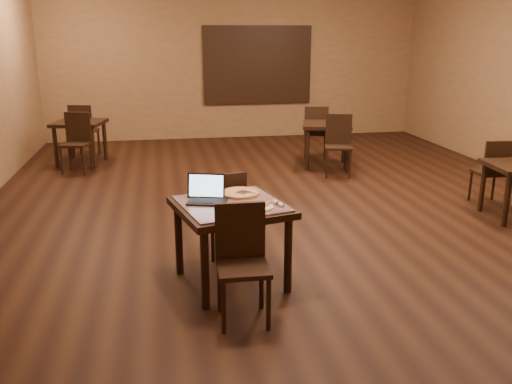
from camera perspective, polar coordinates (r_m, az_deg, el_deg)
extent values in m
plane|color=black|center=(7.29, 3.25, -1.25)|extent=(10.00, 10.00, 0.00)
cube|color=#8D6547|center=(11.89, -2.31, 12.94)|extent=(8.00, 0.02, 3.00)
cube|color=#285796|center=(11.94, 0.15, 13.21)|extent=(2.20, 0.04, 1.50)
cube|color=black|center=(11.91, 0.18, 13.20)|extent=(2.34, 0.02, 1.64)
cylinder|color=black|center=(4.47, -5.38, -8.10)|extent=(0.07, 0.07, 0.71)
cylinder|color=black|center=(5.14, -8.13, -4.85)|extent=(0.07, 0.07, 0.71)
cylinder|color=black|center=(4.74, 3.40, -6.58)|extent=(0.07, 0.07, 0.71)
cylinder|color=black|center=(5.38, -0.33, -3.71)|extent=(0.07, 0.07, 0.71)
cube|color=black|center=(4.79, -2.67, -1.66)|extent=(1.11, 1.11, 0.06)
cube|color=#18199E|center=(4.78, -2.67, -1.26)|extent=(1.02, 1.02, 0.02)
cylinder|color=black|center=(4.17, -3.43, -12.05)|extent=(0.04, 0.04, 0.43)
cylinder|color=black|center=(4.48, -3.84, -9.98)|extent=(0.04, 0.04, 0.43)
cylinder|color=black|center=(4.21, 1.34, -11.74)|extent=(0.04, 0.04, 0.43)
cylinder|color=black|center=(4.52, 0.57, -9.71)|extent=(0.04, 0.04, 0.43)
cube|color=black|center=(4.24, -1.36, -8.02)|extent=(0.41, 0.41, 0.04)
cube|color=black|center=(4.31, -1.69, -4.03)|extent=(0.40, 0.05, 0.46)
cylinder|color=black|center=(5.82, -2.58, -3.70)|extent=(0.04, 0.04, 0.42)
cylinder|color=black|center=(5.53, -1.32, -4.78)|extent=(0.04, 0.04, 0.42)
cylinder|color=black|center=(5.71, -5.69, -4.15)|extent=(0.04, 0.04, 0.42)
cylinder|color=black|center=(5.42, -4.58, -5.28)|extent=(0.04, 0.04, 0.42)
cube|color=black|center=(5.54, -3.58, -2.28)|extent=(0.47, 0.47, 0.04)
cube|color=black|center=(5.31, -2.97, -0.38)|extent=(0.39, 0.13, 0.44)
cube|color=black|center=(4.80, -5.12, -1.01)|extent=(0.39, 0.32, 0.02)
cube|color=black|center=(4.88, -5.28, 0.64)|extent=(0.34, 0.14, 0.22)
cube|color=silver|center=(4.88, -5.27, 0.66)|extent=(0.31, 0.12, 0.19)
cylinder|color=white|center=(4.64, 0.31, -1.59)|extent=(0.25, 0.25, 0.01)
cylinder|color=silver|center=(5.02, -1.68, -0.24)|extent=(0.36, 0.36, 0.01)
cylinder|color=beige|center=(5.02, -1.68, -0.10)|extent=(0.35, 0.35, 0.02)
torus|color=gold|center=(5.01, -1.68, -0.06)|extent=(0.36, 0.36, 0.02)
cube|color=silver|center=(5.00, -1.42, -0.04)|extent=(0.23, 0.26, 0.01)
cylinder|color=white|center=(4.71, 2.38, -1.21)|extent=(0.08, 0.16, 0.03)
cylinder|color=maroon|center=(4.71, 2.38, -1.21)|extent=(0.04, 0.04, 0.04)
cylinder|color=black|center=(9.03, 5.43, 4.47)|extent=(0.07, 0.07, 0.71)
cylinder|color=black|center=(9.66, 5.44, 5.24)|extent=(0.07, 0.07, 0.71)
cylinder|color=black|center=(9.06, 9.48, 4.35)|extent=(0.07, 0.07, 0.71)
cylinder|color=black|center=(9.68, 9.23, 5.13)|extent=(0.07, 0.07, 0.71)
cube|color=black|center=(9.29, 7.47, 7.02)|extent=(0.98, 0.98, 0.06)
cylinder|color=black|center=(8.59, 7.48, 2.91)|extent=(0.04, 0.04, 0.45)
cylinder|color=black|center=(8.94, 7.41, 3.44)|extent=(0.04, 0.04, 0.45)
cylinder|color=black|center=(8.62, 9.87, 2.84)|extent=(0.04, 0.04, 0.45)
cylinder|color=black|center=(8.97, 9.70, 3.37)|extent=(0.04, 0.04, 0.45)
cube|color=black|center=(8.73, 8.68, 4.71)|extent=(0.52, 0.52, 0.04)
cube|color=black|center=(8.87, 8.69, 6.59)|extent=(0.41, 0.15, 0.48)
cylinder|color=black|center=(10.17, 7.26, 5.00)|extent=(0.04, 0.04, 0.45)
cylinder|color=black|center=(9.81, 7.32, 4.59)|extent=(0.04, 0.04, 0.45)
cylinder|color=black|center=(10.16, 5.23, 5.05)|extent=(0.04, 0.04, 0.45)
cylinder|color=black|center=(9.81, 5.22, 4.65)|extent=(0.04, 0.04, 0.45)
cube|color=black|center=(9.94, 6.30, 6.21)|extent=(0.52, 0.52, 0.04)
cube|color=black|center=(9.71, 6.37, 7.52)|extent=(0.41, 0.15, 0.48)
cylinder|color=black|center=(9.79, -20.33, 4.45)|extent=(0.07, 0.07, 0.71)
cylinder|color=black|center=(10.37, -19.00, 5.19)|extent=(0.07, 0.07, 0.71)
cylinder|color=black|center=(9.56, -16.79, 4.50)|extent=(0.07, 0.07, 0.71)
cylinder|color=black|center=(10.15, -15.62, 5.25)|extent=(0.07, 0.07, 0.71)
cube|color=black|center=(9.90, -18.12, 6.93)|extent=(0.96, 0.96, 0.06)
cylinder|color=black|center=(9.26, -19.79, 3.04)|extent=(0.04, 0.04, 0.45)
cylinder|color=black|center=(9.58, -18.99, 3.55)|extent=(0.04, 0.04, 0.45)
cylinder|color=black|center=(9.13, -17.70, 3.06)|extent=(0.04, 0.04, 0.45)
cylinder|color=black|center=(9.46, -16.96, 3.56)|extent=(0.04, 0.04, 0.45)
cube|color=black|center=(9.31, -18.50, 4.77)|extent=(0.50, 0.50, 0.04)
cube|color=black|center=(9.44, -18.23, 6.55)|extent=(0.42, 0.13, 0.48)
cylinder|color=black|center=(10.72, -16.22, 5.07)|extent=(0.04, 0.04, 0.45)
cylinder|color=black|center=(10.39, -16.84, 4.67)|extent=(0.04, 0.04, 0.45)
cylinder|color=black|center=(10.84, -18.02, 5.04)|extent=(0.04, 0.04, 0.45)
cylinder|color=black|center=(10.51, -18.69, 4.64)|extent=(0.04, 0.04, 0.45)
cube|color=black|center=(10.57, -17.55, 6.16)|extent=(0.50, 0.50, 0.04)
cube|color=black|center=(10.36, -18.03, 7.38)|extent=(0.42, 0.13, 0.48)
cylinder|color=black|center=(6.99, 24.92, -0.79)|extent=(0.06, 0.06, 0.65)
cylinder|color=black|center=(7.48, 22.74, 0.52)|extent=(0.06, 0.06, 0.65)
cylinder|color=black|center=(8.09, 23.70, 0.66)|extent=(0.04, 0.04, 0.41)
cylinder|color=black|center=(7.82, 24.83, 0.01)|extent=(0.04, 0.04, 0.41)
cylinder|color=black|center=(7.94, 21.62, 0.62)|extent=(0.04, 0.04, 0.41)
cylinder|color=black|center=(7.66, 22.70, -0.05)|extent=(0.04, 0.04, 0.41)
cube|color=black|center=(7.82, 23.40, 1.89)|extent=(0.42, 0.42, 0.04)
cube|color=black|center=(7.62, 24.20, 3.29)|extent=(0.39, 0.07, 0.44)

